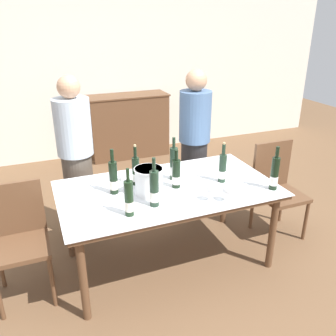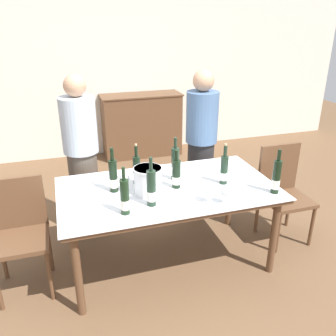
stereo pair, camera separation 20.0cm
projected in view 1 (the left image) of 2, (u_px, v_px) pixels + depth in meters
name	position (u px, v px, depth m)	size (l,w,h in m)	color
ground_plane	(168.00, 260.00, 3.24)	(12.00, 12.00, 0.00)	brown
back_wall	(93.00, 64.00, 5.25)	(8.00, 0.10, 2.80)	silver
sideboard_cabinet	(128.00, 126.00, 5.51)	(1.23, 0.46, 0.96)	brown
dining_table	(168.00, 195.00, 2.97)	(1.79, 1.00, 0.73)	brown
ice_bucket	(149.00, 180.00, 2.81)	(0.23, 0.23, 0.22)	white
wine_bottle_0	(113.00, 178.00, 2.81)	(0.07, 0.07, 0.38)	black
wine_bottle_1	(176.00, 174.00, 2.92)	(0.07, 0.07, 0.33)	black
wine_bottle_2	(154.00, 189.00, 2.62)	(0.07, 0.07, 0.39)	#1E3323
wine_bottle_3	(129.00, 199.00, 2.50)	(0.07, 0.07, 0.36)	black
wine_bottle_4	(174.00, 164.00, 3.06)	(0.07, 0.07, 0.38)	#1E3323
wine_bottle_5	(222.00, 168.00, 3.02)	(0.07, 0.07, 0.36)	#1E3323
wine_bottle_6	(274.00, 174.00, 2.88)	(0.07, 0.07, 0.37)	black
wine_bottle_7	(136.00, 171.00, 2.97)	(0.06, 0.06, 0.35)	black
wine_glass_0	(211.00, 189.00, 2.71)	(0.08, 0.08, 0.15)	white
wine_glass_1	(125.00, 181.00, 2.84)	(0.09, 0.09, 0.15)	white
wine_glass_2	(154.00, 170.00, 3.03)	(0.09, 0.09, 0.15)	white
wine_glass_3	(227.00, 190.00, 2.71)	(0.08, 0.08, 0.14)	white
chair_left_end	(19.00, 234.00, 2.70)	(0.42, 0.42, 0.91)	brown
chair_right_end	(276.00, 183.00, 3.51)	(0.42, 0.42, 0.93)	brown
person_host	(77.00, 161.00, 3.35)	(0.33, 0.33, 1.59)	#51473D
person_guest_left	(194.00, 144.00, 3.79)	(0.33, 0.33, 1.57)	#262628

